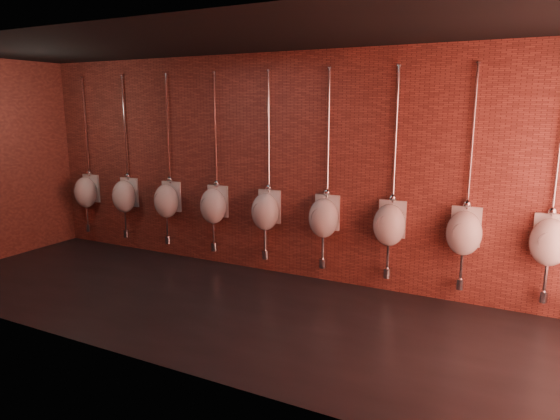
{
  "coord_description": "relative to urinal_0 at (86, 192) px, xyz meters",
  "views": [
    {
      "loc": [
        3.42,
        -4.89,
        2.45
      ],
      "look_at": [
        0.44,
        0.9,
        1.1
      ],
      "focal_mm": 32.0,
      "sensor_mm": 36.0,
      "label": 1
    }
  ],
  "objects": [
    {
      "name": "urinal_3",
      "position": [
        2.75,
        0.0,
        0.0
      ],
      "size": [
        0.44,
        0.39,
        2.72
      ],
      "color": "white",
      "rests_on": "ground"
    },
    {
      "name": "urinal_7",
      "position": [
        6.42,
        0.0,
        0.0
      ],
      "size": [
        0.44,
        0.39,
        2.72
      ],
      "color": "white",
      "rests_on": "ground"
    },
    {
      "name": "urinal_2",
      "position": [
        1.83,
        0.0,
        0.0
      ],
      "size": [
        0.44,
        0.39,
        2.72
      ],
      "color": "white",
      "rests_on": "ground"
    },
    {
      "name": "urinal_8",
      "position": [
        7.34,
        0.0,
        0.0
      ],
      "size": [
        0.44,
        0.39,
        2.72
      ],
      "color": "white",
      "rests_on": "ground"
    },
    {
      "name": "urinal_5",
      "position": [
        4.59,
        0.0,
        0.0
      ],
      "size": [
        0.44,
        0.39,
        2.72
      ],
      "color": "white",
      "rests_on": "ground"
    },
    {
      "name": "urinal_0",
      "position": [
        0.0,
        0.0,
        0.0
      ],
      "size": [
        0.44,
        0.39,
        2.72
      ],
      "color": "white",
      "rests_on": "ground"
    },
    {
      "name": "room_shell",
      "position": [
        3.69,
        -1.35,
        1.05
      ],
      "size": [
        8.54,
        3.04,
        3.22
      ],
      "color": "black",
      "rests_on": "ground"
    },
    {
      "name": "urinal_1",
      "position": [
        0.92,
        0.0,
        0.0
      ],
      "size": [
        0.44,
        0.39,
        2.72
      ],
      "color": "white",
      "rests_on": "ground"
    },
    {
      "name": "ground",
      "position": [
        3.69,
        -1.35,
        -0.96
      ],
      "size": [
        8.5,
        8.5,
        0.0
      ],
      "primitive_type": "plane",
      "color": "black",
      "rests_on": "ground"
    },
    {
      "name": "urinal_6",
      "position": [
        5.5,
        0.0,
        0.0
      ],
      "size": [
        0.44,
        0.39,
        2.72
      ],
      "color": "white",
      "rests_on": "ground"
    },
    {
      "name": "urinal_4",
      "position": [
        3.67,
        0.0,
        0.0
      ],
      "size": [
        0.44,
        0.39,
        2.72
      ],
      "color": "white",
      "rests_on": "ground"
    }
  ]
}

